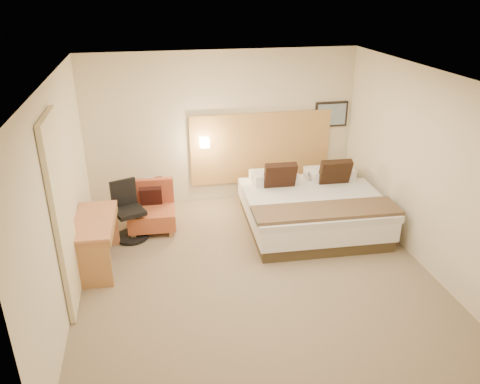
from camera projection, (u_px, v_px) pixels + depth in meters
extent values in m
cube|color=#776650|center=(253.00, 270.00, 6.61)|extent=(4.80, 5.00, 0.02)
cube|color=white|center=(256.00, 76.00, 5.50)|extent=(4.80, 5.00, 0.02)
cube|color=beige|center=(223.00, 128.00, 8.30)|extent=(4.80, 0.02, 2.70)
cube|color=beige|center=(324.00, 300.00, 3.81)|extent=(4.80, 0.02, 2.70)
cube|color=beige|center=(60.00, 198.00, 5.62)|extent=(0.02, 5.00, 2.70)
cube|color=beige|center=(423.00, 169.00, 6.49)|extent=(0.02, 5.00, 2.70)
cube|color=tan|center=(261.00, 148.00, 8.55)|extent=(2.60, 0.04, 1.30)
cube|color=black|center=(331.00, 114.00, 8.58)|extent=(0.62, 0.03, 0.47)
cube|color=gray|center=(332.00, 115.00, 8.56)|extent=(0.54, 0.01, 0.39)
cylinder|color=silver|center=(204.00, 141.00, 8.24)|extent=(0.02, 0.12, 0.02)
cube|color=#FFEDC6|center=(205.00, 143.00, 8.18)|extent=(0.15, 0.15, 0.15)
cube|color=beige|center=(63.00, 216.00, 5.46)|extent=(0.06, 0.90, 2.42)
cylinder|color=#9AB0EF|center=(147.00, 184.00, 7.82)|extent=(0.07, 0.07, 0.19)
cylinder|color=#8AA1D5|center=(151.00, 183.00, 7.85)|extent=(0.07, 0.07, 0.19)
cube|color=#3A1A18|center=(159.00, 183.00, 7.82)|extent=(0.14, 0.08, 0.21)
cube|color=#413420|center=(310.00, 221.00, 7.77)|extent=(2.11, 2.11, 0.19)
cube|color=white|center=(311.00, 207.00, 7.67)|extent=(2.18, 2.18, 0.31)
cube|color=silver|center=(317.00, 203.00, 7.32)|extent=(2.21, 1.59, 0.10)
cube|color=white|center=(271.00, 177.00, 8.19)|extent=(0.75, 0.43, 0.19)
cube|color=silver|center=(326.00, 174.00, 8.33)|extent=(0.75, 0.43, 0.19)
cube|color=silver|center=(275.00, 177.00, 7.90)|extent=(0.75, 0.43, 0.19)
cube|color=silver|center=(332.00, 174.00, 8.05)|extent=(0.75, 0.43, 0.19)
cube|color=black|center=(280.00, 177.00, 7.68)|extent=(0.53, 0.30, 0.54)
cube|color=black|center=(335.00, 174.00, 7.82)|extent=(0.53, 0.30, 0.54)
cube|color=#A95522|center=(326.00, 210.00, 6.91)|extent=(2.22, 0.66, 0.05)
cube|color=tan|center=(134.00, 236.00, 7.39)|extent=(0.08, 0.08, 0.09)
cube|color=tan|center=(172.00, 233.00, 7.47)|extent=(0.08, 0.08, 0.09)
cube|color=#9B7349|center=(135.00, 221.00, 7.86)|extent=(0.08, 0.08, 0.09)
cube|color=#AC7351|center=(171.00, 218.00, 7.94)|extent=(0.08, 0.08, 0.09)
cube|color=#A54E2C|center=(152.00, 217.00, 7.59)|extent=(0.77, 0.68, 0.28)
cube|color=#9A4129|center=(151.00, 191.00, 7.69)|extent=(0.75, 0.14, 0.42)
cube|color=black|center=(151.00, 197.00, 7.63)|extent=(0.36, 0.19, 0.37)
cylinder|color=white|center=(155.00, 217.00, 8.06)|extent=(0.41, 0.41, 0.02)
cylinder|color=silver|center=(154.00, 204.00, 7.95)|extent=(0.05, 0.05, 0.51)
cylinder|color=white|center=(153.00, 190.00, 7.84)|extent=(0.60, 0.60, 0.01)
cube|color=#BC7149|center=(94.00, 221.00, 6.42)|extent=(0.59, 1.21, 0.04)
cube|color=#AC7543|center=(92.00, 265.00, 6.08)|extent=(0.50, 0.06, 0.70)
cube|color=#B97348|center=(101.00, 225.00, 7.08)|extent=(0.50, 0.06, 0.70)
cube|color=#AA7A42|center=(98.00, 225.00, 6.46)|extent=(0.49, 1.12, 0.10)
cylinder|color=black|center=(132.00, 236.00, 7.42)|extent=(0.68, 0.68, 0.04)
cylinder|color=black|center=(131.00, 224.00, 7.33)|extent=(0.08, 0.08, 0.40)
cube|color=black|center=(129.00, 211.00, 7.23)|extent=(0.55, 0.55, 0.07)
cube|color=black|center=(123.00, 192.00, 7.28)|extent=(0.39, 0.19, 0.42)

